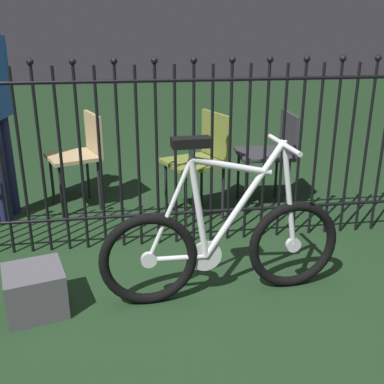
{
  "coord_description": "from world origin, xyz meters",
  "views": [
    {
      "loc": [
        -0.23,
        -2.29,
        1.47
      ],
      "look_at": [
        0.14,
        0.2,
        0.55
      ],
      "focal_mm": 43.26,
      "sensor_mm": 36.0,
      "label": 1
    }
  ],
  "objects": [
    {
      "name": "chair_tan",
      "position": [
        -0.59,
        1.49,
        0.49
      ],
      "size": [
        0.5,
        0.5,
        0.78
      ],
      "color": "black",
      "rests_on": "ground"
    },
    {
      "name": "chair_charcoal",
      "position": [
        0.98,
        1.29,
        0.5
      ],
      "size": [
        0.45,
        0.45,
        0.79
      ],
      "color": "black",
      "rests_on": "ground"
    },
    {
      "name": "display_crate",
      "position": [
        -0.75,
        -0.05,
        0.13
      ],
      "size": [
        0.37,
        0.37,
        0.25
      ],
      "primitive_type": "cube",
      "rotation": [
        0.0,
        0.0,
        0.27
      ],
      "color": "#4C4C51",
      "rests_on": "ground"
    },
    {
      "name": "bicycle",
      "position": [
        0.28,
        -0.03,
        0.32
      ],
      "size": [
        1.38,
        0.4,
        0.93
      ],
      "color": "black",
      "rests_on": "ground"
    },
    {
      "name": "iron_fence",
      "position": [
        -0.04,
        0.68,
        0.67
      ],
      "size": [
        3.59,
        0.07,
        1.36
      ],
      "color": "black",
      "rests_on": "ground"
    },
    {
      "name": "ground_plane",
      "position": [
        0.0,
        0.0,
        0.0
      ],
      "size": [
        20.0,
        20.0,
        0.0
      ],
      "primitive_type": "plane",
      "color": "#1A331B"
    },
    {
      "name": "chair_olive",
      "position": [
        0.37,
        1.16,
        0.51
      ],
      "size": [
        0.54,
        0.54,
        0.82
      ],
      "color": "black",
      "rests_on": "ground"
    }
  ]
}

